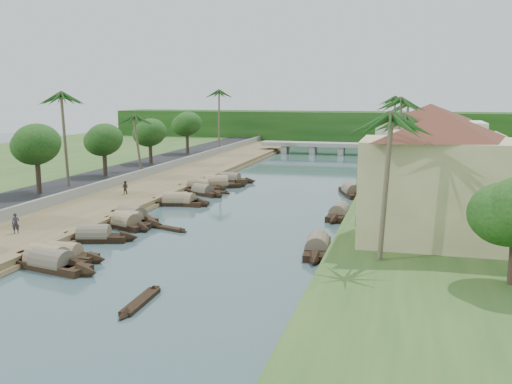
% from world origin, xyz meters
% --- Properties ---
extents(ground, '(220.00, 220.00, 0.00)m').
position_xyz_m(ground, '(0.00, 0.00, 0.00)').
color(ground, '#3C555B').
rests_on(ground, ground).
extents(left_bank, '(10.00, 180.00, 0.80)m').
position_xyz_m(left_bank, '(-16.00, 20.00, 0.40)').
color(left_bank, brown).
rests_on(left_bank, ground).
extents(right_bank, '(16.00, 180.00, 1.20)m').
position_xyz_m(right_bank, '(19.00, 20.00, 0.60)').
color(right_bank, '#2C5220').
rests_on(right_bank, ground).
extents(road, '(8.00, 180.00, 1.40)m').
position_xyz_m(road, '(-24.50, 20.00, 0.70)').
color(road, black).
rests_on(road, ground).
extents(retaining_wall, '(0.40, 180.00, 1.10)m').
position_xyz_m(retaining_wall, '(-20.20, 20.00, 1.35)').
color(retaining_wall, gray).
rests_on(retaining_wall, left_bank).
extents(treeline, '(120.00, 14.00, 8.00)m').
position_xyz_m(treeline, '(0.00, 100.00, 4.00)').
color(treeline, '#12380F').
rests_on(treeline, ground).
extents(bridge, '(28.00, 4.00, 2.40)m').
position_xyz_m(bridge, '(0.00, 72.00, 1.72)').
color(bridge, gray).
rests_on(bridge, ground).
extents(building_near, '(14.85, 14.85, 10.20)m').
position_xyz_m(building_near, '(18.99, -2.00, 6.38)').
color(building_near, beige).
rests_on(building_near, right_bank).
extents(building_mid, '(14.11, 14.11, 9.70)m').
position_xyz_m(building_mid, '(19.99, 14.00, 6.13)').
color(building_mid, '#DAA89A').
rests_on(building_mid, right_bank).
extents(building_far, '(15.59, 15.59, 10.20)m').
position_xyz_m(building_far, '(18.99, 28.00, 6.38)').
color(building_far, white).
rests_on(building_far, right_bank).
extents(building_distant, '(12.62, 12.62, 9.20)m').
position_xyz_m(building_distant, '(19.99, 48.00, 5.88)').
color(building_distant, beige).
rests_on(building_distant, right_bank).
extents(sampan_0, '(8.88, 3.49, 2.28)m').
position_xyz_m(sampan_0, '(-8.24, -12.78, 0.42)').
color(sampan_0, black).
rests_on(sampan_0, ground).
extents(sampan_1, '(8.46, 3.22, 2.43)m').
position_xyz_m(sampan_1, '(-9.01, -12.24, 0.42)').
color(sampan_1, black).
rests_on(sampan_1, ground).
extents(sampan_2, '(7.50, 1.78, 2.01)m').
position_xyz_m(sampan_2, '(-8.80, -10.50, 0.41)').
color(sampan_2, black).
rests_on(sampan_2, ground).
extents(sampan_3, '(8.06, 3.70, 2.14)m').
position_xyz_m(sampan_3, '(-9.55, -4.80, 0.41)').
color(sampan_3, black).
rests_on(sampan_3, ground).
extents(sampan_4, '(7.44, 1.93, 2.12)m').
position_xyz_m(sampan_4, '(-9.45, 1.23, 0.41)').
color(sampan_4, black).
rests_on(sampan_4, ground).
extents(sampan_5, '(6.78, 3.94, 2.14)m').
position_xyz_m(sampan_5, '(-9.17, 0.31, 0.41)').
color(sampan_5, black).
rests_on(sampan_5, ground).
extents(sampan_6, '(8.19, 4.60, 2.39)m').
position_xyz_m(sampan_6, '(-9.98, 2.88, 0.42)').
color(sampan_6, black).
rests_on(sampan_6, ground).
extents(sampan_7, '(8.41, 3.32, 2.20)m').
position_xyz_m(sampan_7, '(-9.07, 12.16, 0.42)').
color(sampan_7, black).
rests_on(sampan_7, ground).
extents(sampan_8, '(6.82, 2.15, 2.10)m').
position_xyz_m(sampan_8, '(-8.12, 12.37, 0.41)').
color(sampan_8, black).
rests_on(sampan_8, ground).
extents(sampan_9, '(7.36, 4.78, 1.95)m').
position_xyz_m(sampan_9, '(-8.38, 19.19, 0.41)').
color(sampan_9, black).
rests_on(sampan_9, ground).
extents(sampan_10, '(8.21, 3.46, 2.22)m').
position_xyz_m(sampan_10, '(-10.05, 22.13, 0.42)').
color(sampan_10, black).
rests_on(sampan_10, ground).
extents(sampan_11, '(9.01, 6.01, 2.57)m').
position_xyz_m(sampan_11, '(-8.59, 24.92, 0.42)').
color(sampan_11, black).
rests_on(sampan_11, ground).
extents(sampan_12, '(8.37, 2.24, 2.00)m').
position_xyz_m(sampan_12, '(-8.24, 30.16, 0.41)').
color(sampan_12, black).
rests_on(sampan_12, ground).
extents(sampan_13, '(6.64, 4.33, 1.90)m').
position_xyz_m(sampan_13, '(-10.22, 26.60, 0.41)').
color(sampan_13, black).
rests_on(sampan_13, ground).
extents(sampan_14, '(2.42, 9.13, 2.19)m').
position_xyz_m(sampan_14, '(9.75, -3.12, 0.41)').
color(sampan_14, black).
rests_on(sampan_14, ground).
extents(sampan_15, '(2.40, 7.96, 2.12)m').
position_xyz_m(sampan_15, '(9.96, 10.34, 0.41)').
color(sampan_15, black).
rests_on(sampan_15, ground).
extents(sampan_16, '(4.66, 9.30, 2.25)m').
position_xyz_m(sampan_16, '(9.82, 23.94, 0.42)').
color(sampan_16, black).
rests_on(sampan_16, ground).
extents(canoe_0, '(1.00, 6.08, 0.80)m').
position_xyz_m(canoe_0, '(1.07, -17.32, 0.10)').
color(canoe_0, black).
rests_on(canoe_0, ground).
extents(canoe_1, '(4.60, 2.26, 0.75)m').
position_xyz_m(canoe_1, '(-4.97, 0.81, 0.10)').
color(canoe_1, black).
rests_on(canoe_1, ground).
extents(canoe_2, '(4.84, 2.15, 0.71)m').
position_xyz_m(canoe_2, '(-7.41, 21.26, 0.10)').
color(canoe_2, black).
rests_on(canoe_2, ground).
extents(palm_0, '(3.20, 3.20, 11.58)m').
position_xyz_m(palm_0, '(15.00, -8.18, 10.99)').
color(palm_0, '#72654C').
rests_on(palm_0, ground).
extents(palm_1, '(3.20, 3.20, 10.87)m').
position_xyz_m(palm_1, '(16.00, 6.05, 10.31)').
color(palm_1, '#72654C').
rests_on(palm_1, ground).
extents(palm_2, '(3.20, 3.20, 12.33)m').
position_xyz_m(palm_2, '(15.00, 21.61, 11.71)').
color(palm_2, '#72654C').
rests_on(palm_2, ground).
extents(palm_3, '(3.20, 3.20, 11.56)m').
position_xyz_m(palm_3, '(16.00, 37.95, 10.97)').
color(palm_3, '#72654C').
rests_on(palm_3, ground).
extents(palm_5, '(3.20, 3.20, 12.78)m').
position_xyz_m(palm_5, '(-24.00, 13.61, 12.34)').
color(palm_5, '#72654C').
rests_on(palm_5, ground).
extents(palm_6, '(3.20, 3.20, 9.53)m').
position_xyz_m(palm_6, '(-22.00, 29.23, 9.22)').
color(palm_6, '#72654C').
rests_on(palm_6, ground).
extents(palm_7, '(3.20, 3.20, 12.27)m').
position_xyz_m(palm_7, '(14.00, 55.37, 11.65)').
color(palm_7, '#72654C').
rests_on(palm_7, ground).
extents(palm_8, '(3.20, 3.20, 13.27)m').
position_xyz_m(palm_8, '(-20.50, 61.53, 12.81)').
color(palm_8, '#72654C').
rests_on(palm_8, ground).
extents(tree_2, '(5.21, 5.21, 7.74)m').
position_xyz_m(tree_2, '(-24.00, 7.90, 6.91)').
color(tree_2, '#423125').
rests_on(tree_2, ground).
extents(tree_3, '(4.95, 4.95, 6.99)m').
position_xyz_m(tree_3, '(-24.00, 22.65, 6.28)').
color(tree_3, '#423125').
rests_on(tree_3, ground).
extents(tree_4, '(5.06, 5.06, 7.06)m').
position_xyz_m(tree_4, '(-24.00, 37.19, 6.31)').
color(tree_4, '#423125').
rests_on(tree_4, ground).
extents(tree_5, '(5.11, 5.11, 7.64)m').
position_xyz_m(tree_5, '(-24.00, 53.23, 6.86)').
color(tree_5, '#423125').
rests_on(tree_5, ground).
extents(tree_6, '(4.10, 4.10, 6.81)m').
position_xyz_m(tree_6, '(24.00, 30.59, 6.21)').
color(tree_6, '#423125').
rests_on(tree_6, ground).
extents(person_near, '(0.76, 0.66, 1.76)m').
position_xyz_m(person_near, '(-15.80, -6.85, 1.68)').
color(person_near, '#292932').
rests_on(person_near, left_bank).
extents(person_far, '(0.78, 0.61, 1.60)m').
position_xyz_m(person_far, '(-15.92, 13.08, 1.60)').
color(person_far, '#393028').
rests_on(person_far, left_bank).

